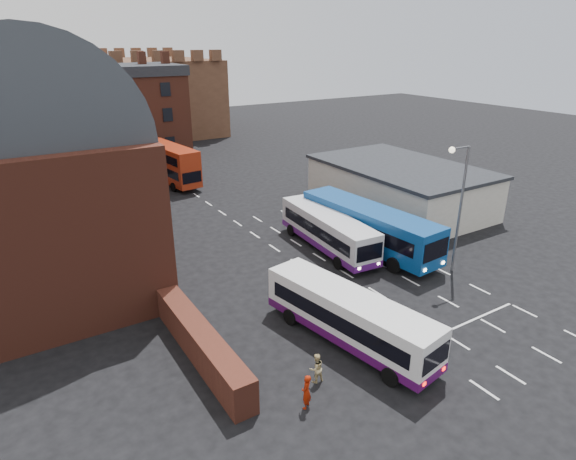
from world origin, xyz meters
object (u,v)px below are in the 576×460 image
bus_blue (368,225)px  street_lamp (459,198)px  pedestrian_red (306,392)px  bus_white_outbound (349,315)px  bus_white_inbound (328,229)px  bus_red_double (168,163)px  pedestrian_beige (316,368)px

bus_blue → street_lamp: 7.30m
pedestrian_red → bus_white_outbound: bearing=176.6°
bus_white_inbound → street_lamp: (4.89, -7.68, 3.72)m
bus_white_outbound → bus_red_double: bus_red_double is taller
street_lamp → bus_blue: bearing=110.8°
bus_red_double → pedestrian_red: bearing=72.8°
bus_white_outbound → bus_red_double: 34.93m
bus_white_inbound → bus_white_outbound: bearing=63.0°
street_lamp → bus_white_outbound: bearing=-166.1°
bus_white_inbound → pedestrian_beige: bearing=55.9°
street_lamp → pedestrian_red: size_ratio=5.34×
bus_blue → street_lamp: street_lamp is taller
bus_white_outbound → street_lamp: street_lamp is taller
bus_white_outbound → bus_blue: bus_blue is taller
street_lamp → pedestrian_red: bearing=-160.2°
bus_white_outbound → bus_white_inbound: bus_white_inbound is taller
bus_white_outbound → street_lamp: bearing=4.1°
street_lamp → pedestrian_red: (-15.94, -5.73, -4.57)m
bus_blue → bus_white_outbound: bearing=40.1°
bus_blue → pedestrian_beige: bearing=36.2°
bus_blue → pedestrian_red: (-13.65, -11.77, -1.16)m
bus_white_inbound → bus_blue: 3.09m
pedestrian_red → pedestrian_beige: (1.37, 1.19, -0.08)m
bus_white_inbound → bus_blue: bus_blue is taller
bus_white_outbound → pedestrian_red: bus_white_outbound is taller
bus_blue → pedestrian_red: bus_blue is taller
bus_white_inbound → pedestrian_red: size_ratio=6.34×
pedestrian_beige → bus_white_inbound: bearing=-125.4°
bus_blue → pedestrian_beige: bus_blue is taller
bus_white_inbound → pedestrian_red: bearing=54.8°
bus_white_inbound → pedestrian_red: bus_white_inbound is taller
street_lamp → pedestrian_beige: (-14.58, -4.54, -4.65)m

